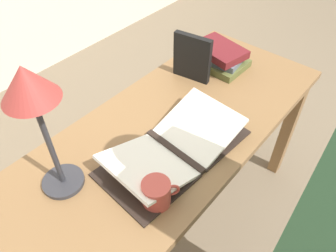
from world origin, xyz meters
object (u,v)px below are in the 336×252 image
open_book (175,148)px  coffee_mug (157,193)px  reading_lamp (32,99)px  book_standing_upright (192,58)px  book_stack_tall (219,56)px  person_reader (328,244)px

open_book → coffee_mug: bearing=-151.8°
open_book → reading_lamp: bearing=153.8°
book_standing_upright → open_book: bearing=-159.4°
open_book → book_stack_tall: size_ratio=2.20×
book_stack_tall → coffee_mug: (-0.79, -0.29, -0.00)m
book_stack_tall → reading_lamp: 1.00m
coffee_mug → open_book: bearing=23.9°
book_stack_tall → person_reader: (-0.63, -0.77, 0.04)m
book_standing_upright → reading_lamp: 0.81m
book_stack_tall → person_reader: 1.00m
coffee_mug → book_standing_upright: bearing=28.2°
book_standing_upright → reading_lamp: reading_lamp is taller
book_standing_upright → coffee_mug: 0.70m
book_standing_upright → coffee_mug: (-0.62, -0.33, -0.06)m
coffee_mug → reading_lamp: bearing=117.2°
open_book → book_standing_upright: book_standing_upright is taller
open_book → reading_lamp: size_ratio=1.24×
reading_lamp → open_book: bearing=-30.5°
coffee_mug → person_reader: size_ratio=0.07×
coffee_mug → book_stack_tall: bearing=20.3°
coffee_mug → person_reader: 0.50m
book_standing_upright → reading_lamp: size_ratio=0.46×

